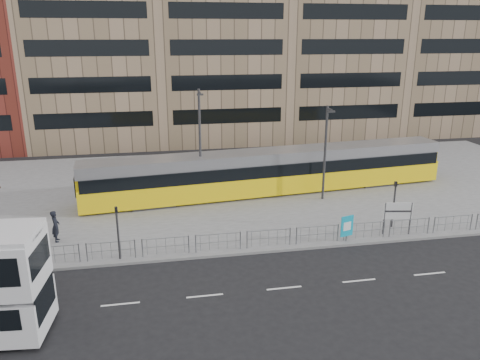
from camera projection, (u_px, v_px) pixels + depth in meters
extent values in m
plane|color=black|center=(232.00, 256.00, 26.83)|extent=(120.00, 120.00, 0.00)
cube|color=slate|center=(207.00, 189.00, 38.06)|extent=(64.00, 24.00, 0.15)
cube|color=gray|center=(232.00, 254.00, 26.86)|extent=(64.00, 0.25, 0.17)
cube|color=#987C62|center=(96.00, 44.00, 53.67)|extent=(14.00, 16.00, 22.00)
cube|color=#987C62|center=(217.00, 35.00, 55.81)|extent=(14.00, 16.00, 24.00)
cube|color=#987C62|center=(327.00, 47.00, 58.70)|extent=(14.00, 16.00, 21.00)
cube|color=#987C62|center=(430.00, 39.00, 60.85)|extent=(14.00, 16.00, 23.00)
cylinder|color=gray|center=(264.00, 231.00, 27.29)|extent=(32.00, 0.05, 0.05)
cylinder|color=gray|center=(264.00, 238.00, 27.44)|extent=(32.00, 0.04, 0.04)
cube|color=white|center=(265.00, 290.00, 23.25)|extent=(62.00, 0.12, 0.01)
cylinder|color=black|center=(1.00, 306.00, 20.92)|extent=(1.11, 0.42, 1.08)
cube|color=yellow|center=(271.00, 180.00, 36.80)|extent=(29.02, 5.68, 1.65)
cube|color=black|center=(271.00, 167.00, 36.46)|extent=(28.61, 5.68, 0.93)
cube|color=#9F9FA4|center=(271.00, 156.00, 36.20)|extent=(29.00, 5.46, 0.83)
cube|color=yellow|center=(421.00, 159.00, 40.33)|extent=(1.47, 2.44, 2.68)
cube|color=yellow|center=(86.00, 188.00, 32.88)|extent=(1.47, 2.44, 2.68)
cylinder|color=#2D2D30|center=(271.00, 171.00, 36.57)|extent=(2.70, 2.70, 3.10)
cube|color=#2D2D30|center=(374.00, 179.00, 39.52)|extent=(3.35, 2.90, 0.52)
cube|color=#2D2D30|center=(152.00, 200.00, 34.52)|extent=(3.35, 2.90, 0.52)
cylinder|color=#2D2D30|center=(384.00, 219.00, 29.07)|extent=(0.09, 0.09, 2.08)
cylinder|color=#2D2D30|center=(410.00, 219.00, 29.08)|extent=(0.09, 0.09, 2.08)
cube|color=white|center=(398.00, 211.00, 28.92)|extent=(1.80, 0.39, 1.09)
cylinder|color=#2D2D30|center=(346.00, 234.00, 28.27)|extent=(0.06, 0.06, 0.87)
cube|color=#0D9BC0|center=(347.00, 226.00, 28.11)|extent=(0.85, 0.29, 1.30)
cube|color=white|center=(347.00, 226.00, 28.08)|extent=(0.53, 0.15, 0.54)
imported|color=black|center=(56.00, 226.00, 28.09)|extent=(0.53, 0.75, 1.95)
cylinder|color=#2D2D30|center=(118.00, 234.00, 25.72)|extent=(0.12, 0.12, 3.00)
imported|color=#2D2D30|center=(117.00, 215.00, 25.39)|extent=(0.20, 0.23, 1.00)
cylinder|color=#2D2D30|center=(394.00, 205.00, 30.02)|extent=(0.12, 0.12, 3.00)
imported|color=#2D2D30|center=(395.00, 189.00, 29.69)|extent=(0.19, 0.22, 1.00)
cylinder|color=#2D2D30|center=(200.00, 146.00, 34.14)|extent=(0.18, 0.18, 8.32)
cylinder|color=#2D2D30|center=(199.00, 92.00, 32.57)|extent=(0.14, 0.90, 0.14)
cube|color=#2D2D30|center=(200.00, 95.00, 32.18)|extent=(0.45, 0.20, 0.12)
cylinder|color=#2D2D30|center=(325.00, 154.00, 34.56)|extent=(0.18, 0.18, 7.10)
cylinder|color=#2D2D30|center=(330.00, 109.00, 33.18)|extent=(0.14, 0.90, 0.14)
cube|color=#2D2D30|center=(332.00, 112.00, 32.79)|extent=(0.45, 0.20, 0.12)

